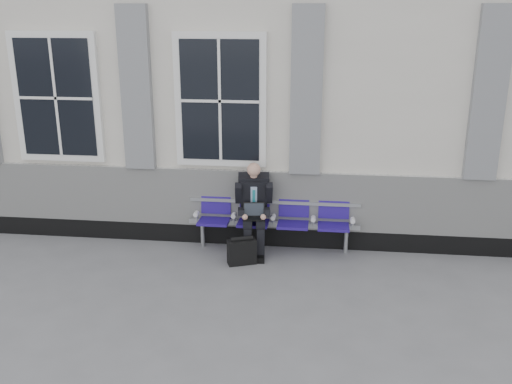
# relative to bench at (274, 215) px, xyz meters

# --- Properties ---
(ground) EXTENTS (70.00, 70.00, 0.00)m
(ground) POSITION_rel_bench_xyz_m (-1.16, -1.32, -0.55)
(ground) COLOR slate
(ground) RESTS_ON ground
(station_building) EXTENTS (14.40, 4.40, 4.49)m
(station_building) POSITION_rel_bench_xyz_m (-1.18, 2.15, 1.67)
(station_building) COLOR silver
(station_building) RESTS_ON ground
(bench) EXTENTS (2.60, 0.47, 0.91)m
(bench) POSITION_rel_bench_xyz_m (0.00, 0.00, 0.00)
(bench) COLOR #9EA0A3
(bench) RESTS_ON ground
(businessman) EXTENTS (0.58, 0.78, 1.40)m
(businessman) POSITION_rel_bench_xyz_m (-0.29, -0.13, 0.21)
(businessman) COLOR black
(businessman) RESTS_ON ground
(briefcase) EXTENTS (0.44, 0.31, 0.42)m
(briefcase) POSITION_rel_bench_xyz_m (-0.40, -0.58, -0.36)
(briefcase) COLOR black
(briefcase) RESTS_ON ground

